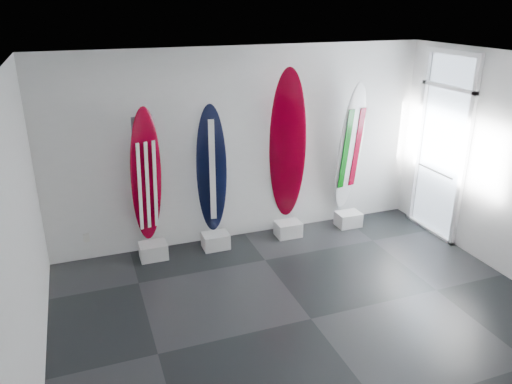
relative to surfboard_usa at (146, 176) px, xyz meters
name	(u,v)px	position (x,y,z in m)	size (l,w,h in m)	color
floor	(311,319)	(1.54, -2.28, -1.26)	(6.00, 6.00, 0.00)	black
ceiling	(323,65)	(1.54, -2.28, 1.74)	(6.00, 6.00, 0.00)	white
wall_back	(243,146)	(1.54, 0.22, 0.24)	(6.00, 6.00, 0.00)	silver
wall_front	(487,343)	(1.54, -4.78, 0.24)	(6.00, 6.00, 0.00)	silver
wall_left	(19,249)	(-1.46, -2.28, 0.24)	(5.00, 5.00, 0.00)	silver
display_block_usa	(153,251)	(0.00, -0.10, -1.14)	(0.40, 0.30, 0.24)	silver
surfboard_usa	(146,176)	(0.00, 0.00, 0.00)	(0.46, 0.08, 2.05)	maroon
display_block_navy	(216,241)	(0.96, -0.10, -1.14)	(0.40, 0.30, 0.24)	silver
surfboard_navy	(212,170)	(0.96, 0.00, -0.02)	(0.45, 0.08, 2.01)	black
display_block_swiss	(288,229)	(2.19, -0.10, -1.14)	(0.40, 0.30, 0.24)	silver
surfboard_swiss	(288,147)	(2.19, 0.00, 0.22)	(0.57, 0.08, 2.51)	maroon
display_block_italy	(348,219)	(3.30, -0.10, -1.14)	(0.40, 0.30, 0.24)	silver
surfboard_italy	(350,149)	(3.30, 0.00, 0.08)	(0.50, 0.08, 2.22)	white
wall_outlet	(86,238)	(-0.91, 0.20, -0.91)	(0.09, 0.02, 0.13)	silver
glass_door	(441,148)	(4.51, -0.73, 0.16)	(0.12, 1.16, 2.85)	white
balcony	(497,192)	(5.84, -0.73, -0.76)	(2.80, 2.20, 1.20)	slate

